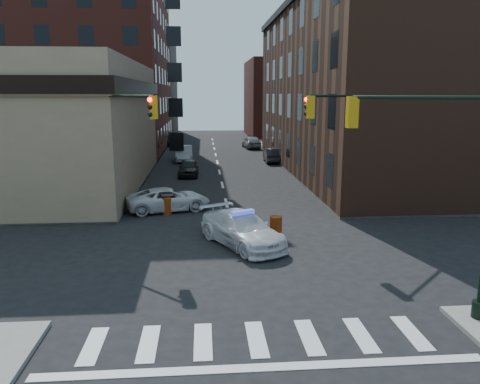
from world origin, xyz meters
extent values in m
plane|color=black|center=(0.00, 0.00, 0.00)|extent=(140.00, 140.00, 0.00)
cube|color=gray|center=(-23.00, 32.75, 0.07)|extent=(34.00, 54.50, 0.15)
cube|color=gray|center=(23.00, 32.75, 0.07)|extent=(34.00, 54.50, 0.15)
cube|color=#5B241C|center=(-18.50, 40.00, 12.00)|extent=(25.00, 25.00, 24.00)
cube|color=#47291C|center=(13.00, 22.50, 7.00)|extent=(14.00, 34.00, 14.00)
cube|color=brown|center=(-16.00, 62.00, 8.00)|extent=(20.00, 18.00, 16.00)
cube|color=#5B241C|center=(14.00, 58.00, 6.00)|extent=(16.00, 16.00, 12.00)
cylinder|color=black|center=(6.80, -6.30, 0.40)|extent=(0.44, 0.44, 0.50)
cylinder|color=black|center=(5.21, -4.71, 6.65)|extent=(3.27, 3.27, 0.12)
cube|color=#BF8C0C|center=(3.62, -3.12, 6.15)|extent=(0.35, 0.35, 1.05)
sphere|color=#FF0C05|center=(3.77, -2.96, 6.50)|extent=(0.22, 0.22, 0.22)
sphere|color=black|center=(3.77, -2.96, 6.17)|extent=(0.22, 0.22, 0.22)
sphere|color=black|center=(3.77, -2.96, 5.84)|extent=(0.22, 0.22, 0.22)
cylinder|color=black|center=(-6.80, 6.30, 4.15)|extent=(0.20, 0.20, 8.00)
cylinder|color=black|center=(-6.80, 6.30, 0.40)|extent=(0.44, 0.44, 0.50)
cylinder|color=black|center=(-5.21, 4.71, 6.65)|extent=(3.27, 3.27, 0.12)
cube|color=#BF8C0C|center=(-3.62, 3.12, 6.15)|extent=(0.35, 0.35, 1.05)
sphere|color=#FF0C05|center=(-3.77, 2.96, 6.50)|extent=(0.22, 0.22, 0.22)
sphere|color=black|center=(-3.77, 2.96, 6.17)|extent=(0.22, 0.22, 0.22)
sphere|color=black|center=(-3.77, 2.96, 5.84)|extent=(0.22, 0.22, 0.22)
cylinder|color=black|center=(6.80, 6.30, 4.15)|extent=(0.20, 0.20, 8.00)
cylinder|color=black|center=(6.80, 6.30, 0.40)|extent=(0.44, 0.44, 0.50)
cylinder|color=black|center=(5.21, 4.71, 6.65)|extent=(3.27, 3.27, 0.12)
cube|color=#BF8C0C|center=(3.62, 3.12, 6.15)|extent=(0.35, 0.35, 1.05)
sphere|color=#FF0C05|center=(3.46, 3.27, 6.50)|extent=(0.22, 0.22, 0.22)
sphere|color=black|center=(3.46, 3.27, 6.17)|extent=(0.22, 0.22, 0.22)
sphere|color=black|center=(3.46, 3.27, 5.84)|extent=(0.22, 0.22, 0.22)
cylinder|color=black|center=(7.50, 26.00, 1.45)|extent=(0.24, 0.24, 2.60)
sphere|color=#8A5114|center=(7.50, 26.00, 3.50)|extent=(3.00, 3.00, 3.00)
cylinder|color=black|center=(7.50, 34.00, 1.45)|extent=(0.24, 0.24, 2.60)
sphere|color=#8A5114|center=(7.50, 34.00, 3.50)|extent=(3.00, 3.00, 3.00)
imported|color=white|center=(0.30, 1.56, 0.74)|extent=(4.24, 5.51, 1.49)
imported|color=silver|center=(-3.49, 8.36, 0.68)|extent=(5.27, 3.42, 1.35)
imported|color=black|center=(-2.66, 20.25, 0.69)|extent=(1.73, 4.08, 1.38)
imported|color=#92949A|center=(-3.36, 29.07, 0.78)|extent=(1.85, 4.81, 1.56)
imported|color=black|center=(-5.50, 44.13, 0.70)|extent=(2.13, 4.87, 1.39)
imported|color=black|center=(5.50, 27.62, 0.70)|extent=(1.54, 4.24, 1.39)
imported|color=#919399|center=(4.72, 40.20, 0.79)|extent=(2.30, 4.79, 1.58)
imported|color=black|center=(-10.73, 6.97, 0.96)|extent=(0.70, 0.63, 1.62)
imported|color=#2A231C|center=(-12.49, 9.39, 1.08)|extent=(1.13, 1.06, 1.85)
imported|color=black|center=(-12.54, 7.52, 0.94)|extent=(0.99, 0.80, 1.57)
cylinder|color=orange|center=(2.00, 2.58, 0.52)|extent=(0.65, 0.65, 1.05)
cylinder|color=red|center=(-3.51, 7.47, 0.47)|extent=(0.55, 0.55, 0.95)
camera|label=1|loc=(-1.41, -18.71, 6.76)|focal=35.00mm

